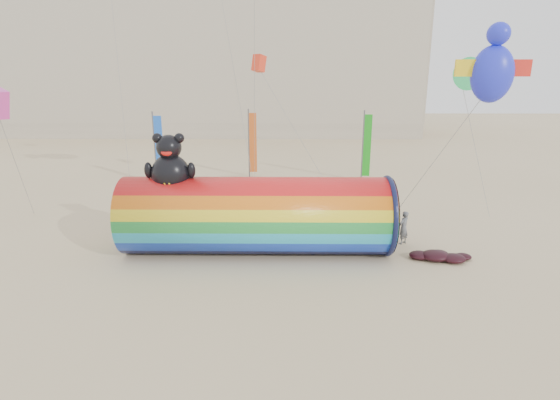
{
  "coord_description": "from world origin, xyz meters",
  "views": [
    {
      "loc": [
        0.7,
        -16.41,
        7.42
      ],
      "look_at": [
        0.5,
        1.5,
        2.4
      ],
      "focal_mm": 28.0,
      "sensor_mm": 36.0,
      "label": 1
    }
  ],
  "objects_px": {
    "windsock_assembly": "(257,213)",
    "hotel_building": "(192,56)",
    "kite_handler": "(404,228)",
    "fabric_bundle": "(440,256)"
  },
  "relations": [
    {
      "from": "windsock_assembly",
      "to": "hotel_building",
      "type": "bearing_deg",
      "value": 104.52
    },
    {
      "from": "kite_handler",
      "to": "fabric_bundle",
      "type": "height_order",
      "value": "kite_handler"
    },
    {
      "from": "kite_handler",
      "to": "windsock_assembly",
      "type": "bearing_deg",
      "value": -33.12
    },
    {
      "from": "fabric_bundle",
      "to": "windsock_assembly",
      "type": "bearing_deg",
      "value": 173.57
    },
    {
      "from": "hotel_building",
      "to": "kite_handler",
      "type": "bearing_deg",
      "value": -67.24
    },
    {
      "from": "hotel_building",
      "to": "kite_handler",
      "type": "height_order",
      "value": "hotel_building"
    },
    {
      "from": "hotel_building",
      "to": "fabric_bundle",
      "type": "height_order",
      "value": "hotel_building"
    },
    {
      "from": "windsock_assembly",
      "to": "kite_handler",
      "type": "xyz_separation_m",
      "value": [
        6.7,
        0.99,
        -0.98
      ]
    },
    {
      "from": "windsock_assembly",
      "to": "fabric_bundle",
      "type": "xyz_separation_m",
      "value": [
        7.78,
        -0.88,
        -1.59
      ]
    },
    {
      "from": "hotel_building",
      "to": "kite_handler",
      "type": "xyz_separation_m",
      "value": [
        18.18,
        -43.33,
        -9.53
      ]
    }
  ]
}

